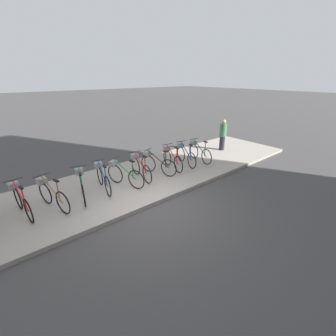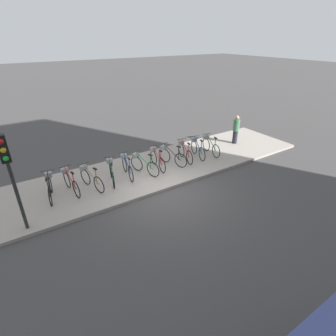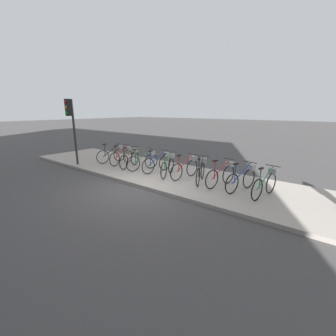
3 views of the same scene
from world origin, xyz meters
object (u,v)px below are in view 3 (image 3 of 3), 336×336
parked_bicycle_4 (159,162)px  parked_bicycle_10 (266,183)px  parked_bicycle_6 (186,167)px  traffic_light (71,118)px  parked_bicycle_7 (201,170)px  parked_bicycle_0 (113,154)px  parked_bicycle_3 (144,160)px  parked_bicycle_9 (243,178)px  parked_bicycle_5 (168,165)px  parked_bicycle_2 (131,158)px  parked_bicycle_1 (123,155)px  parked_bicycle_8 (222,174)px

parked_bicycle_4 → parked_bicycle_10: (4.41, -0.12, 0.00)m
parked_bicycle_6 → traffic_light: (-5.44, -1.51, 1.78)m
parked_bicycle_6 → parked_bicycle_7: size_ratio=1.05×
parked_bicycle_0 → parked_bicycle_4: (3.02, 0.02, 0.00)m
parked_bicycle_3 → parked_bicycle_9: (4.39, 0.07, 0.00)m
parked_bicycle_3 → parked_bicycle_5: same height
parked_bicycle_2 → parked_bicycle_5: bearing=-0.6°
parked_bicycle_1 → parked_bicycle_5: (2.96, -0.17, 0.00)m
parked_bicycle_5 → parked_bicycle_8: (2.27, 0.15, 0.00)m
parked_bicycle_6 → parked_bicycle_8: size_ratio=1.01×
parked_bicycle_5 → parked_bicycle_6: (0.77, 0.15, 0.00)m
parked_bicycle_0 → parked_bicycle_10: 7.43m
parked_bicycle_0 → parked_bicycle_10: (7.43, -0.10, 0.00)m
parked_bicycle_9 → parked_bicycle_7: bearing=-178.8°
parked_bicycle_0 → parked_bicycle_7: 5.14m
parked_bicycle_5 → parked_bicycle_9: size_ratio=0.97×
parked_bicycle_0 → parked_bicycle_5: size_ratio=1.04×
parked_bicycle_0 → parked_bicycle_9: (6.68, -0.03, 0.00)m
parked_bicycle_1 → parked_bicycle_9: bearing=-0.5°
parked_bicycle_5 → parked_bicycle_9: 3.00m
parked_bicycle_9 → parked_bicycle_10: bearing=-5.4°
parked_bicycle_2 → traffic_light: bearing=-150.3°
parked_bicycle_4 → parked_bicycle_0: bearing=-179.6°
parked_bicycle_2 → parked_bicycle_6: size_ratio=0.98×
parked_bicycle_8 → parked_bicycle_10: size_ratio=0.99×
parked_bicycle_8 → parked_bicycle_10: same height
parked_bicycle_1 → parked_bicycle_10: size_ratio=1.01×
parked_bicycle_2 → parked_bicycle_7: 3.70m
parked_bicycle_10 → traffic_light: traffic_light is taller
parked_bicycle_3 → traffic_light: 3.99m
parked_bicycle_0 → parked_bicycle_3: 2.29m
parked_bicycle_7 → parked_bicycle_1: bearing=179.0°
parked_bicycle_2 → parked_bicycle_10: size_ratio=0.98×
parked_bicycle_0 → parked_bicycle_6: (4.45, -0.00, 0.00)m
parked_bicycle_0 → parked_bicycle_10: size_ratio=1.00×
parked_bicycle_0 → parked_bicycle_2: size_ratio=1.01×
parked_bicycle_2 → parked_bicycle_1: bearing=168.7°
parked_bicycle_8 → parked_bicycle_10: bearing=-3.8°
parked_bicycle_0 → traffic_light: size_ratio=0.51×
parked_bicycle_8 → traffic_light: traffic_light is taller
parked_bicycle_1 → traffic_light: bearing=-138.3°
parked_bicycle_10 → parked_bicycle_6: bearing=178.1°
parked_bicycle_6 → parked_bicycle_9: bearing=-0.7°
parked_bicycle_4 → parked_bicycle_9: bearing=-0.8°
parked_bicycle_0 → parked_bicycle_9: same height
parked_bicycle_7 → traffic_light: traffic_light is taller
parked_bicycle_5 → parked_bicycle_9: bearing=2.3°
parked_bicycle_1 → parked_bicycle_7: (4.42, -0.08, 0.00)m
parked_bicycle_6 → parked_bicycle_10: same height
parked_bicycle_9 → parked_bicycle_2: bearing=-179.0°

